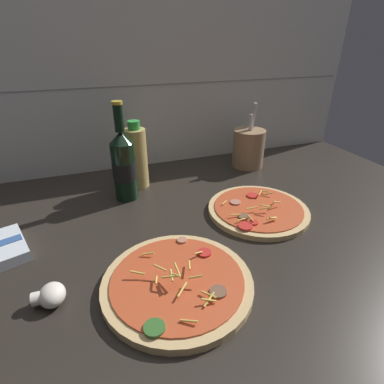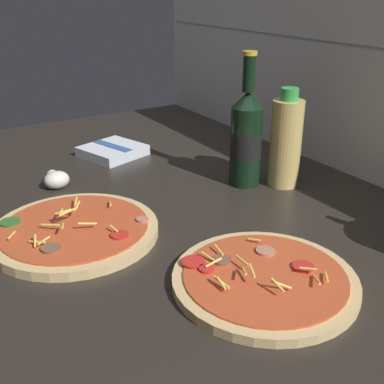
% 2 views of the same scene
% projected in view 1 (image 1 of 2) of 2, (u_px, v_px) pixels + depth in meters
% --- Properties ---
extents(counter_slab, '(1.60, 0.90, 0.03)m').
position_uv_depth(counter_slab, '(187.00, 235.00, 0.72)').
color(counter_slab, '#28231E').
rests_on(counter_slab, ground).
extents(tile_backsplash, '(1.60, 0.01, 0.60)m').
position_uv_depth(tile_backsplash, '(140.00, 85.00, 0.97)').
color(tile_backsplash, silver).
rests_on(tile_backsplash, ground).
extents(pizza_near, '(0.28, 0.28, 0.05)m').
position_uv_depth(pizza_near, '(178.00, 282.00, 0.56)').
color(pizza_near, tan).
rests_on(pizza_near, counter_slab).
extents(pizza_far, '(0.26, 0.26, 0.04)m').
position_uv_depth(pizza_far, '(258.00, 210.00, 0.79)').
color(pizza_far, tan).
rests_on(pizza_far, counter_slab).
extents(beer_bottle, '(0.07, 0.07, 0.27)m').
position_uv_depth(beer_bottle, '(124.00, 165.00, 0.82)').
color(beer_bottle, black).
rests_on(beer_bottle, counter_slab).
extents(oil_bottle, '(0.06, 0.06, 0.20)m').
position_uv_depth(oil_bottle, '(137.00, 157.00, 0.90)').
color(oil_bottle, '#D6B766').
rests_on(oil_bottle, counter_slab).
extents(mushroom_left, '(0.05, 0.05, 0.04)m').
position_uv_depth(mushroom_left, '(51.00, 295.00, 0.52)').
color(mushroom_left, white).
rests_on(mushroom_left, counter_slab).
extents(utensil_crock, '(0.11, 0.11, 0.22)m').
position_uv_depth(utensil_crock, '(248.00, 148.00, 1.05)').
color(utensil_crock, '#9E7A56').
rests_on(utensil_crock, counter_slab).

